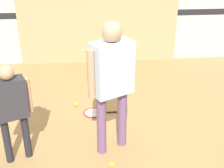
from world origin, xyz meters
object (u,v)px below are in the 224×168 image
object	(u,v)px
person_student_left	(11,104)
tennis_ball_near_instructor	(112,164)
person_instructor	(112,75)
tennis_ball_by_spare_racket	(76,104)
racket_spare_on_floor	(94,113)

from	to	relation	value
person_student_left	tennis_ball_near_instructor	xyz separation A→B (m)	(1.13, -0.26, -0.75)
tennis_ball_near_instructor	person_instructor	bearing A→B (deg)	84.55
person_instructor	tennis_ball_by_spare_racket	distance (m)	1.58
person_instructor	person_student_left	bearing A→B (deg)	158.51
person_student_left	tennis_ball_by_spare_racket	bearing A→B (deg)	39.63
racket_spare_on_floor	tennis_ball_by_spare_racket	world-z (taller)	tennis_ball_by_spare_racket
person_student_left	racket_spare_on_floor	size ratio (longest dim) A/B	2.38
person_instructor	racket_spare_on_floor	bearing A→B (deg)	76.01
racket_spare_on_floor	tennis_ball_by_spare_racket	bearing A→B (deg)	139.49
person_instructor	tennis_ball_by_spare_racket	world-z (taller)	person_instructor
person_instructor	tennis_ball_by_spare_racket	size ratio (longest dim) A/B	25.40
tennis_ball_near_instructor	tennis_ball_by_spare_racket	size ratio (longest dim) A/B	1.00
racket_spare_on_floor	tennis_ball_near_instructor	bearing A→B (deg)	-80.58
person_instructor	racket_spare_on_floor	xyz separation A→B (m)	(-0.20, 0.87, -1.03)
person_student_left	racket_spare_on_floor	bearing A→B (deg)	24.17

